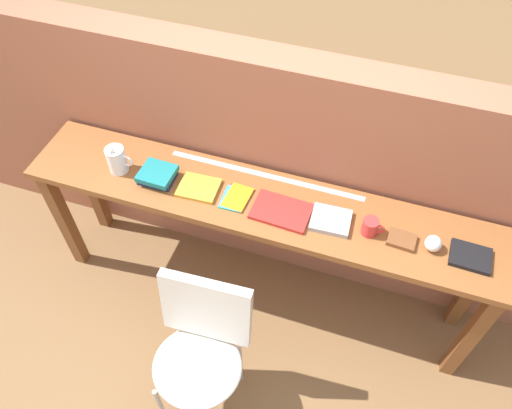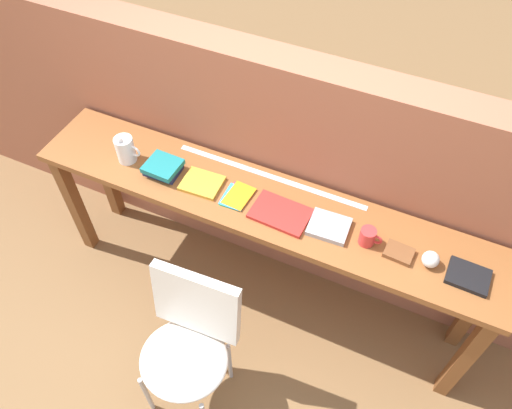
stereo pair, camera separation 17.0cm
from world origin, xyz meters
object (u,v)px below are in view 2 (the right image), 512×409
object	(u,v)px
pamphlet_pile_colourful	(236,196)
mug	(368,237)
pitcher_white	(126,149)
magazine_cycling	(202,183)
chair_white_moulded	(188,341)
book_stack_leftmost	(163,168)
book_open_centre	(280,213)
book_repair_rightmost	(468,276)
sports_ball_small	(431,259)
leather_journal_brown	(399,253)

from	to	relation	value
pamphlet_pile_colourful	mug	world-z (taller)	mug
pitcher_white	magazine_cycling	bearing A→B (deg)	0.92
pitcher_white	chair_white_moulded	bearing A→B (deg)	-42.91
pitcher_white	magazine_cycling	world-z (taller)	pitcher_white
book_stack_leftmost	magazine_cycling	distance (m)	0.23
book_open_centre	mug	distance (m)	0.44
chair_white_moulded	book_open_centre	xyz separation A→B (m)	(0.20, 0.64, 0.36)
chair_white_moulded	book_repair_rightmost	size ratio (longest dim) A/B	4.83
magazine_cycling	sports_ball_small	distance (m)	1.18
magazine_cycling	book_open_centre	distance (m)	0.45
pitcher_white	pamphlet_pile_colourful	distance (m)	0.66
chair_white_moulded	book_open_centre	distance (m)	0.77
book_stack_leftmost	leather_journal_brown	xyz separation A→B (m)	(1.27, 0.01, -0.02)
book_open_centre	book_repair_rightmost	xyz separation A→B (m)	(0.90, 0.02, 0.00)
book_stack_leftmost	mug	xyz separation A→B (m)	(1.11, 0.01, 0.01)
chair_white_moulded	pitcher_white	distance (m)	1.05
book_open_centre	sports_ball_small	xyz separation A→B (m)	(0.73, 0.02, 0.03)
mug	leather_journal_brown	bearing A→B (deg)	-1.13
book_repair_rightmost	book_stack_leftmost	bearing A→B (deg)	-177.97
book_stack_leftmost	pamphlet_pile_colourful	bearing A→B (deg)	0.82
book_open_centre	book_repair_rightmost	size ratio (longest dim) A/B	1.55
chair_white_moulded	sports_ball_small	world-z (taller)	sports_ball_small
book_open_centre	mug	xyz separation A→B (m)	(0.44, 0.02, 0.04)
sports_ball_small	magazine_cycling	bearing A→B (deg)	-179.91
book_repair_rightmost	book_open_centre	bearing A→B (deg)	-177.30
mug	leather_journal_brown	world-z (taller)	mug
book_open_centre	leather_journal_brown	bearing A→B (deg)	3.92
sports_ball_small	pitcher_white	bearing A→B (deg)	-179.68
chair_white_moulded	book_open_centre	bearing A→B (deg)	72.81
pamphlet_pile_colourful	mug	xyz separation A→B (m)	(0.68, 0.00, 0.04)
chair_white_moulded	pitcher_white	xyz separation A→B (m)	(-0.70, 0.65, 0.43)
mug	book_repair_rightmost	distance (m)	0.47
pamphlet_pile_colourful	chair_white_moulded	bearing A→B (deg)	-85.75
chair_white_moulded	magazine_cycling	size ratio (longest dim) A/B	4.38
mug	pitcher_white	bearing A→B (deg)	-179.63
magazine_cycling	book_repair_rightmost	distance (m)	1.35
book_stack_leftmost	pitcher_white	bearing A→B (deg)	179.88
pitcher_white	pamphlet_pile_colourful	xyz separation A→B (m)	(0.65, 0.01, -0.07)
book_stack_leftmost	pamphlet_pile_colourful	xyz separation A→B (m)	(0.43, 0.01, -0.03)
pitcher_white	book_repair_rightmost	distance (m)	1.81
mug	book_repair_rightmost	xyz separation A→B (m)	(0.47, 0.00, -0.03)
leather_journal_brown	magazine_cycling	bearing A→B (deg)	-176.30
book_open_centre	sports_ball_small	size ratio (longest dim) A/B	3.62
pitcher_white	leather_journal_brown	world-z (taller)	pitcher_white
pamphlet_pile_colourful	mug	distance (m)	0.68
book_stack_leftmost	magazine_cycling	world-z (taller)	book_stack_leftmost
magazine_cycling	book_repair_rightmost	bearing A→B (deg)	-2.84
magazine_cycling	leather_journal_brown	world-z (taller)	leather_journal_brown
mug	book_open_centre	bearing A→B (deg)	-177.97
pitcher_white	book_open_centre	size ratio (longest dim) A/B	0.64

